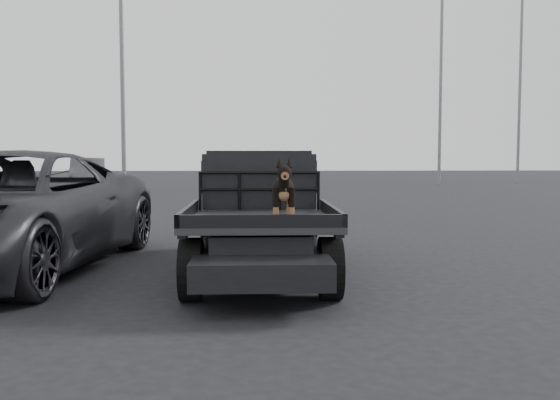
{
  "coord_description": "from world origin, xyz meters",
  "views": [
    {
      "loc": [
        -0.42,
        -7.49,
        1.74
      ],
      "look_at": [
        -0.13,
        -0.56,
        1.24
      ],
      "focal_mm": 40.0,
      "sensor_mm": 36.0,
      "label": 1
    }
  ],
  "objects_px": {
    "floodlight_near": "(121,9)",
    "floodlight_far": "(521,65)",
    "parked_suv": "(1,211)",
    "dog": "(283,194)",
    "floodlight_mid": "(441,61)",
    "distant_car_a": "(88,173)",
    "flatbed_ute": "(260,242)"
  },
  "relations": [
    {
      "from": "dog",
      "to": "parked_suv",
      "type": "xyz_separation_m",
      "value": [
        -4.07,
        2.14,
        -0.39
      ]
    },
    {
      "from": "floodlight_near",
      "to": "distant_car_a",
      "type": "bearing_deg",
      "value": 117.53
    },
    {
      "from": "flatbed_ute",
      "to": "parked_suv",
      "type": "distance_m",
      "value": 3.85
    },
    {
      "from": "floodlight_mid",
      "to": "flatbed_ute",
      "type": "bearing_deg",
      "value": -111.84
    },
    {
      "from": "floodlight_mid",
      "to": "floodlight_near",
      "type": "bearing_deg",
      "value": -150.17
    },
    {
      "from": "dog",
      "to": "floodlight_near",
      "type": "xyz_separation_m",
      "value": [
        -5.75,
        19.0,
        6.4
      ]
    },
    {
      "from": "parked_suv",
      "to": "floodlight_far",
      "type": "distance_m",
      "value": 35.78
    },
    {
      "from": "flatbed_ute",
      "to": "dog",
      "type": "height_order",
      "value": "dog"
    },
    {
      "from": "floodlight_mid",
      "to": "floodlight_far",
      "type": "relative_size",
      "value": 0.98
    },
    {
      "from": "flatbed_ute",
      "to": "parked_suv",
      "type": "xyz_separation_m",
      "value": [
        -3.82,
        0.28,
        0.44
      ]
    },
    {
      "from": "dog",
      "to": "parked_suv",
      "type": "bearing_deg",
      "value": 152.28
    },
    {
      "from": "floodlight_mid",
      "to": "floodlight_far",
      "type": "height_order",
      "value": "floodlight_far"
    },
    {
      "from": "distant_car_a",
      "to": "floodlight_near",
      "type": "bearing_deg",
      "value": -76.24
    },
    {
      "from": "parked_suv",
      "to": "floodlight_mid",
      "type": "height_order",
      "value": "floodlight_mid"
    },
    {
      "from": "flatbed_ute",
      "to": "distant_car_a",
      "type": "relative_size",
      "value": 1.13
    },
    {
      "from": "dog",
      "to": "floodlight_near",
      "type": "height_order",
      "value": "floodlight_near"
    },
    {
      "from": "floodlight_near",
      "to": "dog",
      "type": "bearing_deg",
      "value": -73.18
    },
    {
      "from": "floodlight_near",
      "to": "floodlight_far",
      "type": "distance_m",
      "value": 24.94
    },
    {
      "from": "parked_suv",
      "to": "floodlight_mid",
      "type": "distance_m",
      "value": 30.39
    },
    {
      "from": "distant_car_a",
      "to": "floodlight_near",
      "type": "xyz_separation_m",
      "value": [
        3.01,
        -5.77,
        6.91
      ]
    },
    {
      "from": "distant_car_a",
      "to": "floodlight_far",
      "type": "distance_m",
      "value": 26.42
    },
    {
      "from": "distant_car_a",
      "to": "floodlight_mid",
      "type": "height_order",
      "value": "floodlight_mid"
    },
    {
      "from": "parked_suv",
      "to": "distant_car_a",
      "type": "distance_m",
      "value": 23.11
    },
    {
      "from": "floodlight_far",
      "to": "flatbed_ute",
      "type": "bearing_deg",
      "value": -119.3
    },
    {
      "from": "parked_suv",
      "to": "floodlight_near",
      "type": "height_order",
      "value": "floodlight_near"
    },
    {
      "from": "parked_suv",
      "to": "floodlight_near",
      "type": "relative_size",
      "value": 0.46
    },
    {
      "from": "distant_car_a",
      "to": "parked_suv",
      "type": "bearing_deg",
      "value": -92.08
    },
    {
      "from": "floodlight_near",
      "to": "floodlight_far",
      "type": "relative_size",
      "value": 1.07
    },
    {
      "from": "floodlight_near",
      "to": "floodlight_mid",
      "type": "xyz_separation_m",
      "value": [
        16.05,
        9.2,
        -0.64
      ]
    },
    {
      "from": "dog",
      "to": "flatbed_ute",
      "type": "bearing_deg",
      "value": 97.8
    },
    {
      "from": "floodlight_mid",
      "to": "floodlight_far",
      "type": "distance_m",
      "value": 6.45
    },
    {
      "from": "parked_suv",
      "to": "floodlight_mid",
      "type": "xyz_separation_m",
      "value": [
        14.37,
        26.06,
        6.15
      ]
    }
  ]
}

